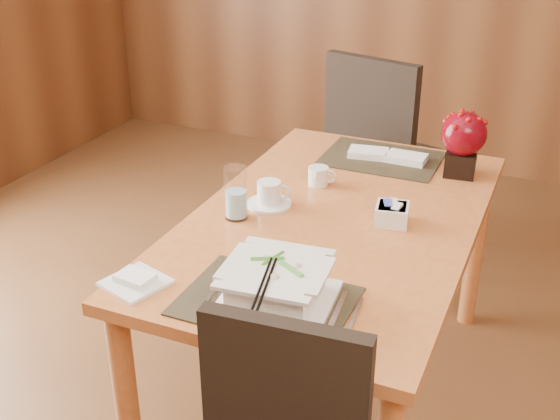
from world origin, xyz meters
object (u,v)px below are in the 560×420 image
at_px(coffee_cup, 269,195).
at_px(far_chair, 382,147).
at_px(berry_decor, 463,140).
at_px(dining_table, 334,242).
at_px(sugar_caddy, 392,214).
at_px(bread_plate, 136,283).
at_px(water_glass, 236,193).
at_px(soup_setting, 276,287).
at_px(creamer_jug, 318,176).

relative_size(coffee_cup, far_chair, 0.15).
height_order(coffee_cup, berry_decor, berry_decor).
height_order(dining_table, sugar_caddy, sugar_caddy).
relative_size(coffee_cup, bread_plate, 1.00).
height_order(dining_table, water_glass, water_glass).
bearing_deg(berry_decor, soup_setting, -104.72).
distance_m(dining_table, creamer_jug, 0.29).
xyz_separation_m(coffee_cup, berry_decor, (0.55, 0.52, 0.10)).
distance_m(dining_table, far_chair, 1.11).
distance_m(dining_table, coffee_cup, 0.27).
bearing_deg(water_glass, bread_plate, -98.69).
height_order(dining_table, berry_decor, berry_decor).
xyz_separation_m(dining_table, sugar_caddy, (0.18, 0.03, 0.13)).
height_order(bread_plate, far_chair, far_chair).
xyz_separation_m(soup_setting, coffee_cup, (-0.27, 0.55, -0.02)).
bearing_deg(water_glass, dining_table, 24.28).
bearing_deg(bread_plate, coffee_cup, 77.55).
distance_m(soup_setting, coffee_cup, 0.61).
bearing_deg(dining_table, coffee_cup, -178.35).
height_order(creamer_jug, bread_plate, creamer_jug).
distance_m(soup_setting, water_glass, 0.53).
xyz_separation_m(water_glass, sugar_caddy, (0.48, 0.16, -0.06)).
height_order(sugar_caddy, far_chair, far_chair).
bearing_deg(far_chair, bread_plate, 97.39).
distance_m(coffee_cup, berry_decor, 0.76).
height_order(dining_table, far_chair, far_chair).
bearing_deg(far_chair, dining_table, 112.41).
xyz_separation_m(berry_decor, bread_plate, (-0.68, -1.13, -0.13)).
xyz_separation_m(coffee_cup, bread_plate, (-0.13, -0.61, -0.03)).
relative_size(soup_setting, creamer_jug, 3.39).
bearing_deg(dining_table, creamer_jug, 122.95).
distance_m(dining_table, bread_plate, 0.72).
distance_m(sugar_caddy, far_chair, 1.13).
height_order(soup_setting, berry_decor, berry_decor).
relative_size(soup_setting, bread_plate, 2.07).
bearing_deg(sugar_caddy, coffee_cup, -174.82).
height_order(sugar_caddy, bread_plate, sugar_caddy).
xyz_separation_m(sugar_caddy, bread_plate, (-0.55, -0.64, -0.03)).
bearing_deg(dining_table, far_chair, 97.48).
bearing_deg(water_glass, berry_decor, 46.94).
distance_m(coffee_cup, far_chair, 1.12).
bearing_deg(far_chair, coffee_cup, 100.15).
relative_size(berry_decor, bread_plate, 1.59).
relative_size(water_glass, bread_plate, 1.15).
relative_size(soup_setting, water_glass, 1.79).
xyz_separation_m(dining_table, coffee_cup, (-0.24, -0.01, 0.13)).
relative_size(coffee_cup, berry_decor, 0.63).
bearing_deg(soup_setting, sugar_caddy, 70.26).
distance_m(coffee_cup, bread_plate, 0.62).
bearing_deg(bread_plate, soup_setting, 8.30).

